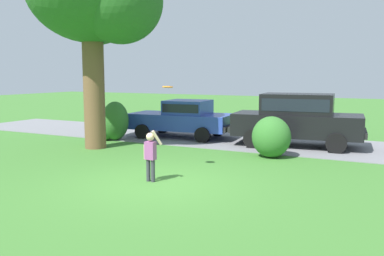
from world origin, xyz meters
The scene contains 8 objects.
ground_plane centered at (0.00, 0.00, 0.00)m, with size 80.00×80.00×0.00m, color #3D752D.
driveway_strip centered at (0.00, 6.92, 0.01)m, with size 28.00×4.40×0.02m, color slate.
shrub_near_tree centered at (-5.04, 4.83, 0.70)m, with size 1.21×1.20×1.54m.
shrub_centre_left centered at (1.54, 4.28, 0.65)m, with size 1.23×1.12×1.30m.
parked_sedan centered at (-2.88, 6.67, 0.85)m, with size 4.54×2.37×1.56m.
parked_suv centered at (1.80, 6.64, 1.08)m, with size 4.86×2.47×1.92m.
child_thrower centered at (-0.24, 0.04, 0.72)m, with size 0.46×0.26×1.29m.
frisbee centered at (-0.38, 1.13, 2.28)m, with size 0.28×0.28×0.06m.
Camera 1 is at (5.13, -8.33, 2.61)m, focal length 38.71 mm.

